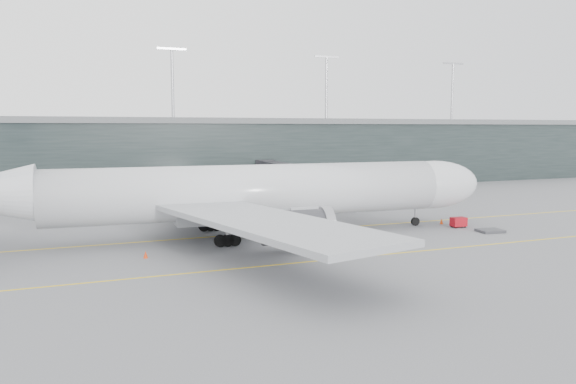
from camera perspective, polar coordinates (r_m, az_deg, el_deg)
name	(u,v)px	position (r m, az deg, el deg)	size (l,w,h in m)	color
ground	(204,231)	(72.47, -8.52, -3.96)	(320.00, 320.00, 0.00)	slate
taxiline_a	(212,237)	(68.64, -7.75, -4.53)	(160.00, 0.25, 0.02)	yellow
taxiline_b	(253,267)	(53.60, -3.59, -7.61)	(160.00, 0.25, 0.02)	yellow
taxiline_lead_main	(206,208)	(92.82, -8.33, -1.66)	(0.25, 60.00, 0.02)	yellow
terminal	(143,153)	(128.57, -14.50, 3.86)	(240.00, 36.00, 29.00)	black
main_aircraft	(248,193)	(67.75, -4.11, -0.08)	(67.66, 63.57, 18.98)	silver
jet_bridge	(293,174)	(101.06, 0.48, 1.88)	(4.42, 43.99, 6.60)	#28272C
gse_cart	(459,222)	(77.67, 16.93, -2.92)	(2.02, 1.34, 1.34)	#9E0B15
baggage_dolly	(490,231)	(75.55, 19.85, -3.71)	(3.02, 2.41, 0.30)	#35363A
uld_a	(142,216)	(80.68, -14.58, -2.39)	(1.99, 1.64, 1.71)	#38393D
uld_b	(176,211)	(83.72, -11.26, -1.91)	(2.54, 2.28, 1.92)	#38393D
uld_c	(196,213)	(81.59, -9.36, -2.08)	(2.46, 2.13, 1.96)	#38393D
cone_nose	(442,221)	(79.79, 15.33, -2.88)	(0.49, 0.49, 0.78)	red
cone_wing_stbd	(345,253)	(58.01, 5.77, -6.16)	(0.49, 0.49, 0.78)	#D4520B
cone_wing_port	(256,211)	(86.34, -3.25, -1.97)	(0.47, 0.47, 0.74)	#FC4F0E
cone_tail	(146,255)	(58.80, -14.27, -6.18)	(0.46, 0.46, 0.73)	red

